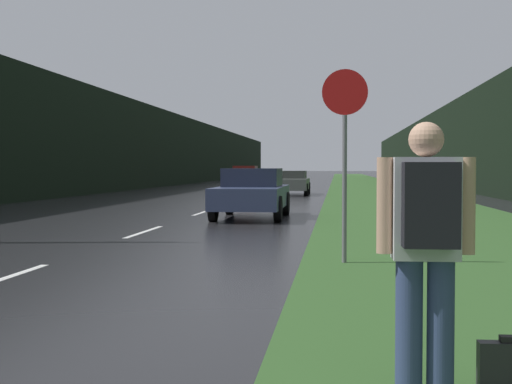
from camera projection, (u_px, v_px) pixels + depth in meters
name	position (u px, v px, depth m)	size (l,w,h in m)	color
grass_verge	(379.00, 192.00, 41.90)	(6.00, 240.00, 0.02)	#2D5123
lane_stripe_c	(144.00, 232.00, 16.07)	(0.12, 3.00, 0.01)	silver
lane_stripe_d	(203.00, 212.00, 23.02)	(0.12, 3.00, 0.01)	silver
treeline_far_side	(149.00, 148.00, 53.60)	(2.00, 140.00, 5.88)	black
treeline_near_side	(456.00, 147.00, 51.05)	(2.00, 140.00, 5.80)	black
stop_sign	(345.00, 145.00, 10.67)	(0.69, 0.07, 2.92)	slate
hitchhiker_with_backpack	(426.00, 242.00, 4.38)	(0.60, 0.42, 1.73)	navy
suitcase	(512.00, 368.00, 4.53)	(0.42, 0.12, 0.38)	#232326
car_passing_near	(252.00, 193.00, 20.52)	(1.95, 4.74, 1.43)	#2D3856
car_passing_far	(291.00, 182.00, 37.98)	(1.92, 4.78, 1.28)	#4C514C
car_oncoming	(246.00, 177.00, 48.67)	(1.87, 4.14, 1.57)	maroon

